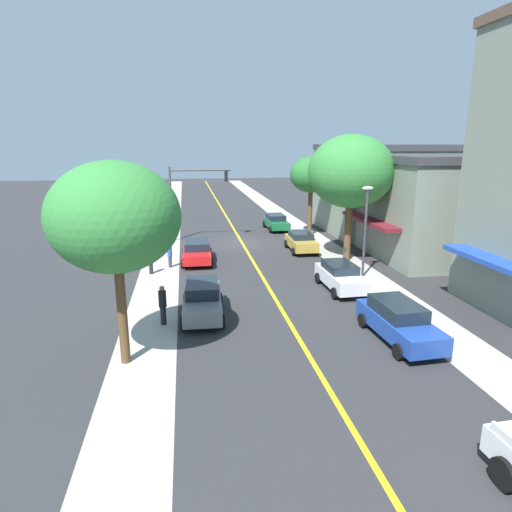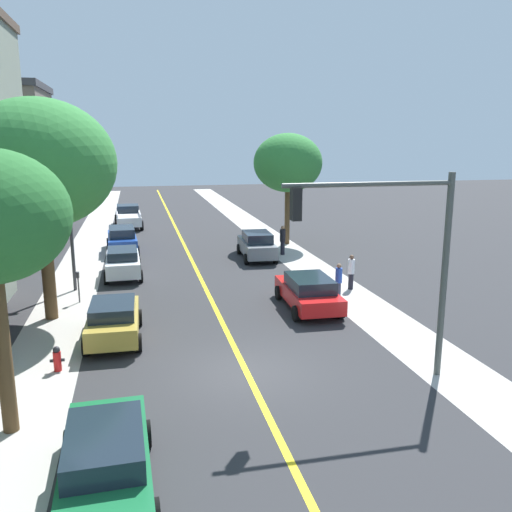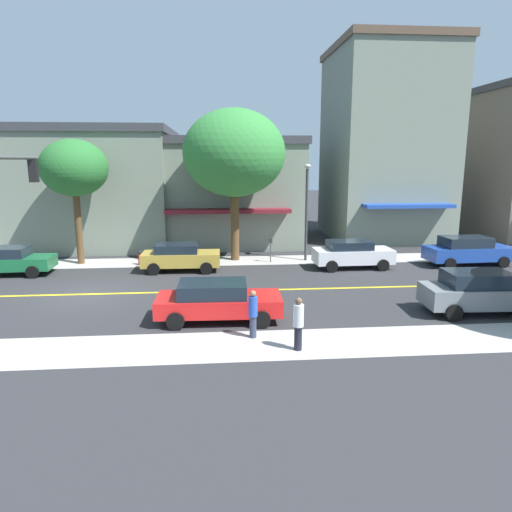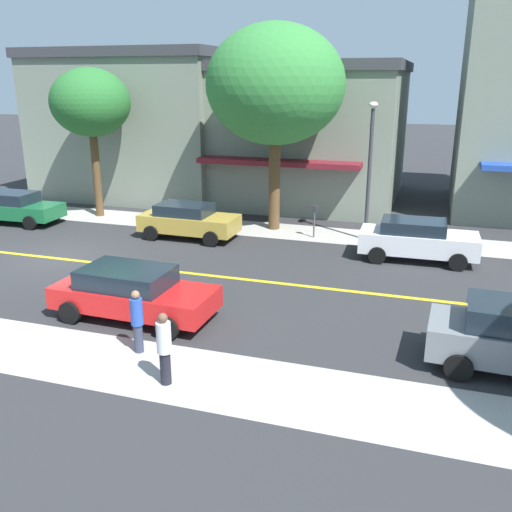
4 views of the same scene
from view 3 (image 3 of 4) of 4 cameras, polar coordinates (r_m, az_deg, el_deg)
name	(u,v)px [view 3 (image 3 of 4)]	position (r m, az deg, el deg)	size (l,w,h in m)	color
ground_plane	(89,294)	(22.00, -19.88, -4.43)	(140.00, 140.00, 0.00)	#2D2D30
sidewalk_left	(118,263)	(28.05, -16.60, -0.81)	(2.51, 126.00, 0.01)	#ADA8A0
sidewalk_right	(34,353)	(16.22, -25.64, -10.65)	(2.51, 126.00, 0.01)	#ADA8A0
road_centerline_stripe	(89,294)	(22.00, -19.88, -4.43)	(0.20, 126.00, 0.00)	yellow
tan_rowhouse	(99,186)	(35.73, -18.75, 8.17)	(11.91, 10.81, 8.00)	gray
pale_office_building	(226,190)	(34.75, -3.72, 8.12)	(11.92, 10.54, 7.34)	gray
brick_apartment_block	(385,144)	(36.95, 15.55, 13.13)	(10.24, 8.20, 14.02)	gray
street_tree_left_near	(74,169)	(28.00, -21.47, 9.96)	(3.70, 3.70, 7.00)	brown
street_tree_right_corner	(234,153)	(27.16, -2.70, 12.49)	(5.87, 5.87, 8.74)	brown
fire_hydrant	(140,258)	(27.12, -14.03, -0.22)	(0.44, 0.24, 0.82)	red
parking_meter	(271,247)	(26.88, 1.81, 1.15)	(0.12, 0.18, 1.40)	#4C4C51
traffic_light_mast	(2,209)	(17.83, -28.77, 5.13)	(5.17, 0.32, 6.24)	#474C47
street_lamp	(307,200)	(27.24, 6.25, 6.80)	(0.70, 0.36, 5.63)	#38383D
red_sedan_right_curb	(217,300)	(17.28, -4.77, -5.44)	(2.20, 4.64, 1.46)	red
blue_sedan_left_curb	(468,250)	(28.76, 24.57, 0.62)	(2.14, 4.85, 1.63)	#1E429E
grey_sedan_right_curb	(480,292)	(20.00, 25.87, -3.96)	(2.13, 4.53, 1.66)	slate
green_sedan_left_curb	(7,260)	(27.18, -28.29, -0.48)	(2.05, 4.48, 1.46)	#196638
gold_sedan_left_curb	(180,257)	(25.15, -9.28, -0.08)	(2.03, 4.15, 1.47)	#B29338
white_sedan_left_curb	(352,254)	(25.98, 11.73, 0.28)	(2.00, 4.30, 1.53)	silver
pedestrian_white_shirt	(298,322)	(14.62, 5.23, -8.12)	(0.33, 0.33, 1.71)	black
pedestrian_blue_shirt	(253,313)	(15.55, -0.37, -6.98)	(0.31, 0.31, 1.64)	#33384C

